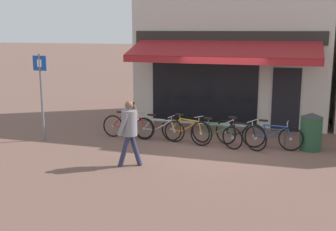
% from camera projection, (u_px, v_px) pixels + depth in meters
% --- Properties ---
extents(ground_plane, '(160.00, 160.00, 0.00)m').
position_uv_depth(ground_plane, '(213.00, 148.00, 11.95)').
color(ground_plane, brown).
extents(shop_front, '(6.74, 4.64, 5.77)m').
position_uv_depth(shop_front, '(233.00, 42.00, 15.41)').
color(shop_front, beige).
rests_on(shop_front, ground_plane).
extents(bike_rack_rail, '(5.02, 0.04, 0.57)m').
position_uv_depth(bike_rack_rail, '(200.00, 126.00, 12.52)').
color(bike_rack_rail, '#47494F').
rests_on(bike_rack_rail, ground_plane).
extents(bicycle_red, '(1.76, 0.52, 0.84)m').
position_uv_depth(bicycle_red, '(128.00, 126.00, 13.04)').
color(bicycle_red, black).
rests_on(bicycle_red, ground_plane).
extents(bicycle_silver, '(1.67, 0.52, 0.79)m').
position_uv_depth(bicycle_silver, '(159.00, 129.00, 12.78)').
color(bicycle_silver, black).
rests_on(bicycle_silver, ground_plane).
extents(bicycle_orange, '(1.71, 0.61, 0.88)m').
position_uv_depth(bicycle_orange, '(186.00, 130.00, 12.46)').
color(bicycle_orange, black).
rests_on(bicycle_orange, ground_plane).
extents(bicycle_green, '(1.66, 0.85, 0.82)m').
position_uv_depth(bicycle_green, '(216.00, 134.00, 12.14)').
color(bicycle_green, black).
rests_on(bicycle_green, ground_plane).
extents(bicycle_black, '(1.59, 0.87, 0.87)m').
position_uv_depth(bicycle_black, '(240.00, 134.00, 11.97)').
color(bicycle_black, black).
rests_on(bicycle_black, ground_plane).
extents(bicycle_blue, '(1.71, 0.52, 0.84)m').
position_uv_depth(bicycle_blue, '(272.00, 136.00, 11.84)').
color(bicycle_blue, black).
rests_on(bicycle_blue, ground_plane).
extents(pedestrian_adult, '(0.57, 0.66, 1.65)m').
position_uv_depth(pedestrian_adult, '(129.00, 127.00, 10.23)').
color(pedestrian_adult, '#282D47').
rests_on(pedestrian_adult, ground_plane).
extents(litter_bin, '(0.60, 0.60, 1.06)m').
position_uv_depth(litter_bin, '(311.00, 131.00, 11.70)').
color(litter_bin, '#23472D').
rests_on(litter_bin, ground_plane).
extents(parking_sign, '(0.44, 0.07, 2.62)m').
position_uv_depth(parking_sign, '(41.00, 88.00, 12.54)').
color(parking_sign, slate).
rests_on(parking_sign, ground_plane).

